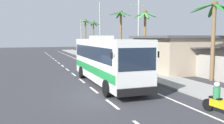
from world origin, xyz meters
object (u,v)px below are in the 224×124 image
palm_fourth (93,29)px  palm_farthest (145,26)px  coach_bus_foreground (106,59)px  utility_pole_mid (139,29)px  pedestrian_near_kerb (114,56)px  roadside_building (205,52)px  motorcycle_trailing (105,63)px  utility_pole_far (100,29)px  palm_nearest (85,31)px  palm_second (214,24)px  palm_third (121,26)px  motorcycle_beside_bus (219,101)px  utility_pole_distant (81,35)px  pedestrian_midwalk (127,57)px

palm_fourth → palm_farthest: bearing=-91.1°
coach_bus_foreground → utility_pole_mid: utility_pole_mid is taller
pedestrian_near_kerb → roadside_building: size_ratio=0.11×
motorcycle_trailing → roadside_building: 11.39m
motorcycle_trailing → palm_farthest: bearing=-11.2°
utility_pole_far → palm_nearest: size_ratio=1.33×
palm_second → palm_fourth: size_ratio=0.92×
palm_farthest → roadside_building: (6.16, -2.85, -2.98)m
motorcycle_trailing → pedestrian_near_kerb: 7.10m
motorcycle_trailing → palm_third: 11.63m
utility_pole_mid → palm_nearest: size_ratio=1.15×
pedestrian_near_kerb → palm_nearest: size_ratio=0.22×
motorcycle_beside_bus → utility_pole_far: bearing=82.2°
utility_pole_distant → coach_bus_foreground: bearing=-100.0°
pedestrian_near_kerb → roadside_building: bearing=-150.4°
roadside_building → palm_fourth: bearing=102.0°
motorcycle_beside_bus → roadside_building: roadside_building is taller
pedestrian_near_kerb → pedestrian_midwalk: 4.13m
utility_pole_distant → palm_nearest: size_ratio=1.05×
roadside_building → motorcycle_beside_bus: bearing=-129.0°
utility_pole_mid → palm_farthest: size_ratio=1.31×
motorcycle_trailing → palm_third: bearing=58.3°
palm_second → palm_fourth: 32.80m
pedestrian_midwalk → roadside_building: bearing=-127.4°
utility_pole_mid → roadside_building: size_ratio=0.58×
palm_fourth → roadside_building: 27.55m
utility_pole_distant → palm_nearest: 7.83m
palm_third → roadside_building: (5.12, -12.76, -3.54)m
roadside_building → utility_pole_distant: bearing=99.1°
coach_bus_foreground → palm_nearest: (6.53, 33.80, 3.18)m
motorcycle_beside_bus → utility_pole_mid: 19.10m
coach_bus_foreground → pedestrian_near_kerb: coach_bus_foreground is taller
palm_nearest → palm_fourth: 2.90m
utility_pole_mid → palm_second: (1.41, -10.95, 0.10)m
pedestrian_near_kerb → roadside_building: (7.35, -10.01, 0.90)m
coach_bus_foreground → motorcycle_beside_bus: size_ratio=5.67×
motorcycle_beside_bus → motorcycle_trailing: (-0.00, 16.92, 0.04)m
coach_bus_foreground → motorcycle_trailing: size_ratio=5.67×
motorcycle_trailing → pedestrian_near_kerb: pedestrian_near_kerb is taller
pedestrian_near_kerb → utility_pole_far: size_ratio=0.16×
motorcycle_trailing → utility_pole_mid: (4.75, 1.16, 3.92)m
utility_pole_mid → palm_nearest: 24.52m
roadside_building → utility_pole_mid: bearing=140.4°
palm_fourth → pedestrian_near_kerb: bearing=-95.7°
roadside_building → palm_farthest: bearing=155.1°
utility_pole_mid → palm_farthest: (-0.22, -2.05, 0.30)m
coach_bus_foreground → roadside_building: 13.98m
coach_bus_foreground → pedestrian_midwalk: coach_bus_foreground is taller
utility_pole_far → palm_nearest: 8.42m
pedestrian_near_kerb → palm_farthest: bearing=-177.2°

